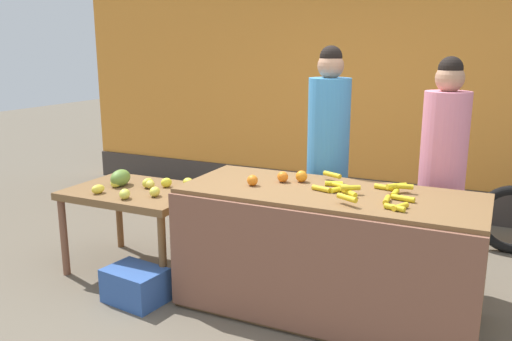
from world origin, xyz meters
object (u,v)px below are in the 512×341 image
vendor_woman_blue_shirt (328,162)px  produce_crate (135,285)px  vendor_woman_pink_shirt (442,177)px  produce_sack (261,227)px

vendor_woman_blue_shirt → produce_crate: size_ratio=4.29×
vendor_woman_blue_shirt → vendor_woman_pink_shirt: 0.89m
vendor_woman_blue_shirt → produce_sack: vendor_woman_blue_shirt is taller
vendor_woman_pink_shirt → produce_sack: vendor_woman_pink_shirt is taller
produce_sack → vendor_woman_blue_shirt: bearing=-8.5°
vendor_woman_blue_shirt → produce_sack: 0.96m
vendor_woman_blue_shirt → produce_crate: bearing=-133.7°
vendor_woman_blue_shirt → produce_sack: (-0.65, 0.10, -0.70)m
vendor_woman_pink_shirt → produce_sack: bearing=177.6°
vendor_woman_blue_shirt → produce_crate: vendor_woman_blue_shirt is taller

